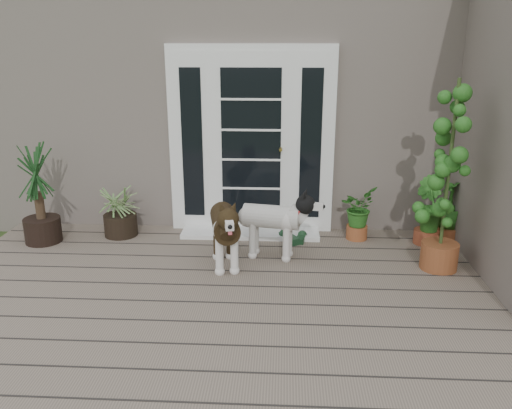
{
  "coord_description": "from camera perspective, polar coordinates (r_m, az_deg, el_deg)",
  "views": [
    {
      "loc": [
        0.18,
        -3.32,
        2.32
      ],
      "look_at": [
        -0.1,
        1.75,
        0.7
      ],
      "focal_mm": 36.54,
      "sensor_mm": 36.0,
      "label": 1
    }
  ],
  "objects": [
    {
      "name": "deck",
      "position": [
        4.35,
        0.36,
        -13.56
      ],
      "size": [
        6.2,
        4.6,
        0.12
      ],
      "primitive_type": "cube",
      "color": "#6B5B4C",
      "rests_on": "ground"
    },
    {
      "name": "house_main",
      "position": [
        8.01,
        1.89,
        12.17
      ],
      "size": [
        7.4,
        4.0,
        3.1
      ],
      "primitive_type": "cube",
      "color": "#665E54",
      "rests_on": "ground"
    },
    {
      "name": "door_unit",
      "position": [
        6.03,
        -0.51,
        6.96
      ],
      "size": [
        1.9,
        0.14,
        2.15
      ],
      "primitive_type": "cube",
      "color": "white",
      "rests_on": "deck"
    },
    {
      "name": "door_step",
      "position": [
        6.13,
        -0.6,
        -3.09
      ],
      "size": [
        1.6,
        0.4,
        0.05
      ],
      "primitive_type": "cube",
      "color": "white",
      "rests_on": "deck"
    },
    {
      "name": "brindle_dog",
      "position": [
        5.19,
        -3.42,
        -3.33
      ],
      "size": [
        0.51,
        0.87,
        0.68
      ],
      "primitive_type": null,
      "rotation": [
        0.0,
        0.0,
        3.34
      ],
      "color": "#352613",
      "rests_on": "deck"
    },
    {
      "name": "white_dog",
      "position": [
        5.41,
        1.69,
        -2.57
      ],
      "size": [
        0.83,
        0.47,
        0.65
      ],
      "primitive_type": null,
      "rotation": [
        0.0,
        0.0,
        -1.75
      ],
      "color": "white",
      "rests_on": "deck"
    },
    {
      "name": "spider_plant",
      "position": [
        6.21,
        -14.74,
        -0.32
      ],
      "size": [
        0.8,
        0.8,
        0.68
      ],
      "primitive_type": null,
      "rotation": [
        0.0,
        0.0,
        -0.32
      ],
      "color": "#7F8E57",
      "rests_on": "deck"
    },
    {
      "name": "yucca",
      "position": [
        6.24,
        -22.73,
        0.98
      ],
      "size": [
        0.85,
        0.85,
        1.1
      ],
      "primitive_type": null,
      "rotation": [
        0.0,
        0.0,
        0.13
      ],
      "color": "#113418",
      "rests_on": "deck"
    },
    {
      "name": "herb_a",
      "position": [
        6.04,
        11.06,
        -1.38
      ],
      "size": [
        0.55,
        0.55,
        0.52
      ],
      "primitive_type": "imported",
      "rotation": [
        0.0,
        0.0,
        1.08
      ],
      "color": "#265E1A",
      "rests_on": "deck"
    },
    {
      "name": "herb_b",
      "position": [
        6.09,
        18.26,
        -1.63
      ],
      "size": [
        0.49,
        0.49,
        0.55
      ],
      "primitive_type": "imported",
      "rotation": [
        0.0,
        0.0,
        2.02
      ],
      "color": "#235518",
      "rests_on": "deck"
    },
    {
      "name": "herb_c",
      "position": [
        6.27,
        20.38,
        -1.17
      ],
      "size": [
        0.5,
        0.5,
        0.58
      ],
      "primitive_type": "imported",
      "rotation": [
        0.0,
        0.0,
        4.26
      ],
      "color": "#24611B",
      "rests_on": "deck"
    },
    {
      "name": "sapling",
      "position": [
        5.27,
        20.32,
        3.05
      ],
      "size": [
        0.67,
        0.67,
        1.93
      ],
      "primitive_type": null,
      "rotation": [
        0.0,
        0.0,
        0.19
      ],
      "color": "#1C5418",
      "rests_on": "deck"
    },
    {
      "name": "clog_left",
      "position": [
        5.92,
        3.67,
        -3.63
      ],
      "size": [
        0.3,
        0.36,
        0.1
      ],
      "primitive_type": null,
      "rotation": [
        0.0,
        0.0,
        0.54
      ],
      "color": "#16371E",
      "rests_on": "deck"
    },
    {
      "name": "clog_right",
      "position": [
        5.95,
        4.95,
        -3.64
      ],
      "size": [
        0.18,
        0.29,
        0.08
      ],
      "primitive_type": null,
      "rotation": [
        0.0,
        0.0,
        -0.21
      ],
      "color": "#15341B",
      "rests_on": "deck"
    }
  ]
}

